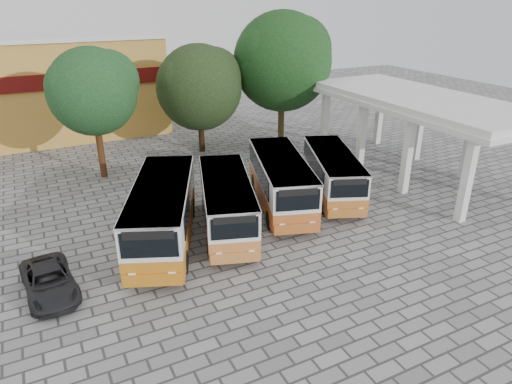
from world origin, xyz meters
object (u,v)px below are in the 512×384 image
bus_far_left (163,210)px  bus_far_right (333,172)px  bus_centre_left (227,201)px  parked_car (49,281)px  bus_centre_right (281,179)px

bus_far_left → bus_far_right: bus_far_left is taller
bus_centre_left → parked_car: size_ratio=2.01×
bus_far_right → parked_car: size_ratio=1.95×
bus_centre_right → bus_far_right: bus_centre_right is taller
bus_centre_left → bus_far_right: bus_centre_left is taller
bus_centre_left → bus_centre_right: (3.89, 1.23, 0.08)m
bus_centre_right → parked_car: bearing=-148.4°
bus_centre_left → bus_centre_right: bus_centre_right is taller
bus_far_right → bus_centre_right: bearing=-158.6°
parked_car → bus_centre_left: bearing=6.5°
parked_car → bus_far_right: bearing=5.2°
bus_centre_right → parked_car: 13.01m
bus_centre_right → bus_centre_left: bearing=-144.5°
bus_far_left → bus_far_right: (10.73, 1.04, -0.22)m
bus_far_right → parked_car: 16.44m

